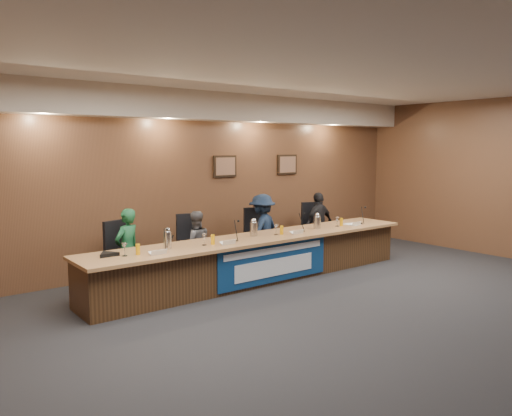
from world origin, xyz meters
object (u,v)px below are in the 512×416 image
(office_chair_b, at_px, (192,250))
(carafe_right, at_px, (317,223))
(panelist_c, at_px, (262,230))
(panelist_d, at_px, (319,224))
(office_chair_a, at_px, (125,259))
(office_chair_d, at_px, (315,232))
(panelist_b, at_px, (195,245))
(dais_body, at_px, (259,260))
(office_chair_c, at_px, (259,240))
(carafe_left, at_px, (168,240))
(carafe_mid, at_px, (254,229))
(speakerphone, at_px, (108,254))
(banner, at_px, (275,262))
(panelist_a, at_px, (127,250))

(office_chair_b, distance_m, carafe_right, 2.30)
(panelist_c, distance_m, panelist_d, 1.49)
(office_chair_a, relative_size, office_chair_d, 1.00)
(panelist_b, relative_size, office_chair_a, 2.40)
(dais_body, xyz_separation_m, office_chair_d, (2.16, 0.85, 0.13))
(office_chair_c, height_order, carafe_left, carafe_left)
(dais_body, relative_size, office_chair_a, 12.50)
(panelist_b, relative_size, carafe_mid, 4.99)
(dais_body, relative_size, speakerphone, 18.75)
(office_chair_d, height_order, carafe_right, carafe_right)
(panelist_d, relative_size, office_chair_a, 2.72)
(panelist_b, relative_size, office_chair_c, 2.40)
(panelist_b, xyz_separation_m, office_chair_c, (1.45, 0.10, -0.10))
(office_chair_d, xyz_separation_m, speakerphone, (-4.73, -0.80, 0.30))
(carafe_right, bearing_deg, office_chair_d, 46.67)
(office_chair_a, bearing_deg, office_chair_d, -16.36)
(banner, bearing_deg, panelist_a, 149.64)
(panelist_c, bearing_deg, office_chair_a, -25.17)
(carafe_right, bearing_deg, panelist_b, 158.72)
(panelist_c, height_order, carafe_left, panelist_c)
(office_chair_b, xyz_separation_m, office_chair_d, (2.93, 0.00, 0.00))
(office_chair_d, distance_m, speakerphone, 4.80)
(office_chair_d, height_order, carafe_left, carafe_left)
(office_chair_d, xyz_separation_m, carafe_left, (-3.85, -0.87, 0.40))
(panelist_d, distance_m, office_chair_c, 1.50)
(banner, height_order, office_chair_b, banner)
(office_chair_d, distance_m, carafe_right, 1.30)
(carafe_mid, bearing_deg, panelist_b, 134.83)
(banner, height_order, office_chair_a, banner)
(panelist_b, height_order, office_chair_c, panelist_b)
(banner, distance_m, carafe_mid, 0.67)
(banner, height_order, office_chair_c, banner)
(carafe_left, bearing_deg, panelist_d, 11.28)
(panelist_b, xyz_separation_m, speakerphone, (-1.80, -0.70, 0.20))
(dais_body, xyz_separation_m, carafe_right, (1.30, -0.06, 0.51))
(office_chair_d, distance_m, carafe_mid, 2.40)
(panelist_a, bearing_deg, banner, 126.46)
(dais_body, height_order, panelist_d, panelist_d)
(panelist_a, xyz_separation_m, panelist_b, (1.21, 0.00, -0.07))
(banner, height_order, panelist_c, panelist_c)
(office_chair_a, distance_m, carafe_right, 3.43)
(office_chair_b, xyz_separation_m, carafe_left, (-0.92, -0.87, 0.40))
(carafe_mid, xyz_separation_m, speakerphone, (-2.50, 0.01, -0.09))
(dais_body, height_order, panelist_b, panelist_b)
(carafe_right, height_order, speakerphone, carafe_right)
(panelist_d, height_order, speakerphone, panelist_d)
(panelist_a, bearing_deg, panelist_d, 156.81)
(panelist_c, height_order, carafe_mid, panelist_c)
(carafe_mid, distance_m, carafe_right, 1.38)
(panelist_c, bearing_deg, speakerphone, -10.84)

